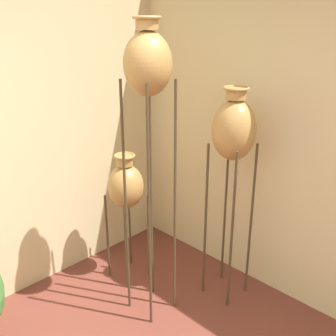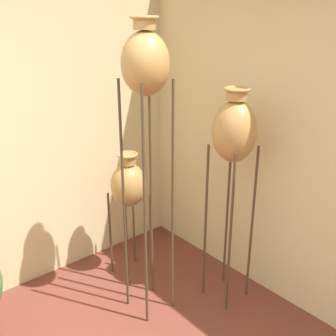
% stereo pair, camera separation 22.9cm
% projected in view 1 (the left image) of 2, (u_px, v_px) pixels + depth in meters
% --- Properties ---
extents(vase_stand_tall, '(0.32, 0.32, 2.20)m').
position_uv_depth(vase_stand_tall, '(148.00, 72.00, 2.53)').
color(vase_stand_tall, '#473823').
rests_on(vase_stand_tall, ground_plane).
extents(vase_stand_medium, '(0.33, 0.33, 1.74)m').
position_uv_depth(vase_stand_medium, '(234.00, 133.00, 2.88)').
color(vase_stand_medium, '#473823').
rests_on(vase_stand_medium, ground_plane).
extents(vase_stand_short, '(0.30, 0.30, 1.16)m').
position_uv_depth(vase_stand_short, '(126.00, 187.00, 3.28)').
color(vase_stand_short, '#473823').
rests_on(vase_stand_short, ground_plane).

